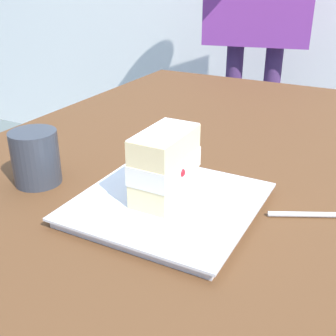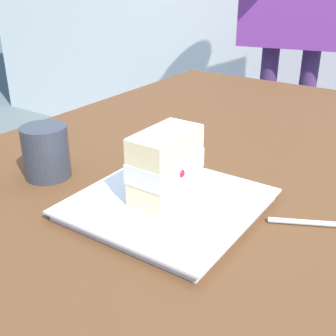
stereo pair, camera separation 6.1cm
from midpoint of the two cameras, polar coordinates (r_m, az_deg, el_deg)
name	(u,v)px [view 2 (the right image)]	position (r m, az deg, el deg)	size (l,w,h in m)	color
patio_table	(197,215)	(0.82, 6.01, -6.23)	(1.39, 0.88, 0.73)	brown
dessert_plate	(168,204)	(0.63, 2.75, -4.91)	(0.25, 0.25, 0.02)	white
cake_slice	(165,165)	(0.62, 2.48, 0.36)	(0.11, 0.07, 0.10)	beige
coffee_cup	(46,151)	(0.74, -13.65, 2.11)	(0.08, 0.08, 0.09)	#333842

